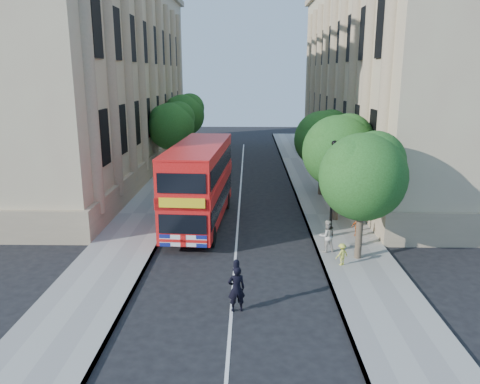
{
  "coord_description": "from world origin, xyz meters",
  "views": [
    {
      "loc": [
        0.61,
        -17.79,
        8.58
      ],
      "look_at": [
        0.15,
        6.94,
        2.3
      ],
      "focal_mm": 35.0,
      "sensor_mm": 36.0,
      "label": 1
    }
  ],
  "objects_px": {
    "lamp_post": "(332,193)",
    "double_decker_bus": "(200,182)",
    "woman_pedestrian": "(327,236)",
    "box_van": "(195,189)",
    "police_constable": "(236,289)"
  },
  "relations": [
    {
      "from": "woman_pedestrian",
      "to": "lamp_post",
      "type": "bearing_deg",
      "value": -119.14
    },
    {
      "from": "double_decker_bus",
      "to": "box_van",
      "type": "xyz_separation_m",
      "value": [
        -0.7,
        3.74,
        -1.35
      ]
    },
    {
      "from": "box_van",
      "to": "police_constable",
      "type": "relative_size",
      "value": 2.5
    },
    {
      "from": "lamp_post",
      "to": "box_van",
      "type": "height_order",
      "value": "lamp_post"
    },
    {
      "from": "lamp_post",
      "to": "police_constable",
      "type": "bearing_deg",
      "value": -121.03
    },
    {
      "from": "double_decker_bus",
      "to": "woman_pedestrian",
      "type": "relative_size",
      "value": 6.37
    },
    {
      "from": "box_van",
      "to": "double_decker_bus",
      "type": "bearing_deg",
      "value": -84.2
    },
    {
      "from": "lamp_post",
      "to": "box_van",
      "type": "bearing_deg",
      "value": 142.61
    },
    {
      "from": "double_decker_bus",
      "to": "police_constable",
      "type": "relative_size",
      "value": 5.71
    },
    {
      "from": "police_constable",
      "to": "woman_pedestrian",
      "type": "relative_size",
      "value": 1.12
    },
    {
      "from": "woman_pedestrian",
      "to": "double_decker_bus",
      "type": "bearing_deg",
      "value": -49.25
    },
    {
      "from": "double_decker_bus",
      "to": "police_constable",
      "type": "xyz_separation_m",
      "value": [
        2.38,
        -10.29,
        -1.67
      ]
    },
    {
      "from": "double_decker_bus",
      "to": "woman_pedestrian",
      "type": "height_order",
      "value": "double_decker_bus"
    },
    {
      "from": "double_decker_bus",
      "to": "box_van",
      "type": "height_order",
      "value": "double_decker_bus"
    },
    {
      "from": "lamp_post",
      "to": "double_decker_bus",
      "type": "bearing_deg",
      "value": 162.32
    }
  ]
}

